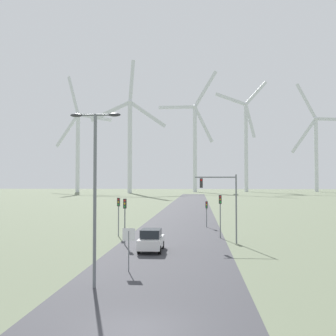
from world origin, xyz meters
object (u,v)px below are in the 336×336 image
(streetlamp, at_px, (95,177))
(wind_turbine_left, at_px, (130,136))
(wind_turbine_center, at_px, (195,139))
(wind_turbine_right, at_px, (246,138))
(traffic_light_post_mid_left, at_px, (119,208))
(traffic_light_post_mid_right, at_px, (207,208))
(wind_turbine_far_left, at_px, (78,143))
(car_approaching, at_px, (151,240))
(wind_turbine_far_right, at_px, (316,145))
(traffic_light_mast_overhead, at_px, (222,195))
(stop_sign_near, at_px, (129,241))
(traffic_light_post_near_right, at_px, (220,207))
(traffic_light_post_near_left, at_px, (125,211))

(streetlamp, relative_size, wind_turbine_left, 0.14)
(wind_turbine_center, relative_size, wind_turbine_right, 1.03)
(streetlamp, distance_m, wind_turbine_left, 179.51)
(traffic_light_post_mid_left, distance_m, traffic_light_post_mid_right, 12.98)
(streetlamp, bearing_deg, wind_turbine_right, 80.97)
(wind_turbine_center, bearing_deg, wind_turbine_far_left, -171.79)
(car_approaching, bearing_deg, wind_turbine_left, 100.64)
(wind_turbine_far_right, bearing_deg, wind_turbine_center, -172.35)
(traffic_light_mast_overhead, xyz_separation_m, wind_turbine_left, (-37.01, 159.80, 24.49))
(stop_sign_near, relative_size, wind_turbine_far_right, 0.04)
(traffic_light_post_mid_left, distance_m, wind_turbine_far_left, 183.68)
(streetlamp, height_order, traffic_light_post_mid_right, streetlamp)
(car_approaching, bearing_deg, traffic_light_post_near_right, 52.80)
(traffic_light_post_mid_right, relative_size, car_approaching, 0.79)
(traffic_light_post_near_right, relative_size, car_approaching, 1.06)
(wind_turbine_center, xyz_separation_m, wind_turbine_far_right, (69.77, 9.38, -3.23))
(wind_turbine_far_left, relative_size, wind_turbine_left, 0.97)
(car_approaching, bearing_deg, wind_turbine_center, 89.43)
(wind_turbine_right, relative_size, wind_turbine_far_right, 1.03)
(traffic_light_mast_overhead, xyz_separation_m, wind_turbine_far_left, (-69.24, 176.32, 23.12))
(stop_sign_near, bearing_deg, wind_turbine_left, 100.01)
(traffic_light_post_mid_left, bearing_deg, wind_turbine_far_left, 108.79)
(stop_sign_near, xyz_separation_m, wind_turbine_right, (32.00, 205.01, 29.08))
(traffic_light_post_mid_left, height_order, wind_turbine_left, wind_turbine_left)
(traffic_light_mast_overhead, distance_m, wind_turbine_center, 187.52)
(traffic_light_post_mid_left, height_order, wind_turbine_far_right, wind_turbine_far_right)
(wind_turbine_left, distance_m, wind_turbine_far_right, 108.46)
(traffic_light_post_mid_right, relative_size, wind_turbine_right, 0.05)
(streetlamp, xyz_separation_m, wind_turbine_left, (-29.15, 175.63, 23.01))
(streetlamp, distance_m, stop_sign_near, 5.68)
(car_approaching, xyz_separation_m, wind_turbine_center, (1.89, 190.30, 29.31))
(traffic_light_post_near_left, xyz_separation_m, traffic_light_post_mid_left, (-1.72, 5.51, -0.10))
(traffic_light_post_near_right, height_order, traffic_light_post_mid_left, traffic_light_post_near_right)
(wind_turbine_center, height_order, wind_turbine_right, wind_turbine_center)
(traffic_light_post_near_left, xyz_separation_m, wind_turbine_left, (-28.09, 161.32, 25.91))
(traffic_light_post_near_right, height_order, wind_turbine_far_right, wind_turbine_far_right)
(stop_sign_near, xyz_separation_m, car_approaching, (0.54, 7.39, -1.02))
(streetlamp, xyz_separation_m, traffic_light_post_mid_left, (-2.77, 19.82, -3.00))
(stop_sign_near, xyz_separation_m, traffic_light_post_mid_left, (-3.96, 15.99, 1.03))
(traffic_light_post_mid_right, bearing_deg, traffic_light_post_near_right, -82.79)
(wind_turbine_far_right, bearing_deg, streetlamp, -109.19)
(traffic_light_post_near_right, distance_m, car_approaching, 10.35)
(car_approaching, distance_m, wind_turbine_left, 169.62)
(traffic_light_mast_overhead, bearing_deg, car_approaching, -143.05)
(wind_turbine_right, bearing_deg, wind_turbine_left, -151.95)
(streetlamp, relative_size, wind_turbine_center, 0.14)
(traffic_light_post_near_right, bearing_deg, car_approaching, -127.20)
(traffic_light_post_mid_left, xyz_separation_m, wind_turbine_right, (35.96, 189.02, 28.05))
(wind_turbine_center, xyz_separation_m, wind_turbine_right, (29.56, 7.32, 0.79))
(wind_turbine_far_left, bearing_deg, traffic_light_mast_overhead, -68.56)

